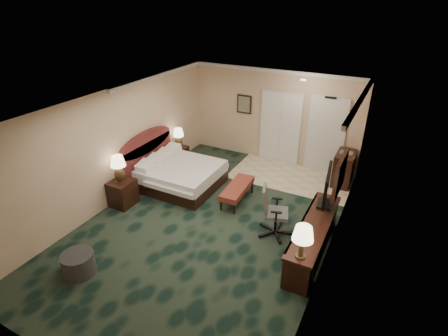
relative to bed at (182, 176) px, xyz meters
The scene contains 25 objects.
floor 1.88m from the bed, 37.39° to the right, with size 5.00×7.50×0.00m, color black.
ceiling 3.04m from the bed, 37.39° to the right, with size 5.00×7.50×0.00m, color silver.
wall_back 3.19m from the bed, 60.67° to the left, with size 5.00×0.00×2.70m, color tan.
wall_front 5.20m from the bed, 73.18° to the right, with size 5.00×0.00×2.70m, color tan.
wall_left 1.85m from the bed, 132.33° to the right, with size 0.00×7.50×2.70m, color tan.
wall_right 4.26m from the bed, 15.83° to the right, with size 0.00×7.50×2.70m, color tan.
crown_molding 3.00m from the bed, 37.39° to the right, with size 5.00×7.50×0.10m, color silver, non-canonical shape.
tile_patch 2.98m from the bed, 36.76° to the left, with size 3.20×1.70×0.01m, color #C7B797.
headboard 1.06m from the bed, behind, with size 0.12×2.00×1.40m, color #45141B, non-canonical shape.
entry_door 4.05m from the bed, 40.62° to the left, with size 1.02×0.06×2.18m, color silver.
closet_doors 3.20m from the bed, 56.29° to the left, with size 1.20×0.06×2.10m, color silver.
wall_art 2.95m from the bed, 77.48° to the left, with size 0.45×0.06×0.55m, color #465F4F.
wall_mirror 4.16m from the bed, ahead, with size 0.05×0.95×0.75m, color white.
bed is the anchor object (origin of this frame).
nightstand_near 1.57m from the bed, 118.77° to the right, with size 0.50×0.57×0.62m, color black.
nightstand_far 1.32m from the bed, 126.93° to the left, with size 0.42×0.48×0.53m, color black.
lamp_near 1.71m from the bed, 118.88° to the right, with size 0.35×0.35×0.65m, color black, non-canonical shape.
lamp_far 1.41m from the bed, 126.24° to the left, with size 0.31×0.31×0.59m, color black, non-canonical shape.
bed_bench 1.60m from the bed, ahead, with size 0.43×1.26×0.43m, color maroon.
ottoman 3.51m from the bed, 88.42° to the right, with size 0.58×0.58×0.41m, color #2A2A2E.
desk 3.84m from the bed, 15.72° to the right, with size 0.51×2.38×0.69m, color black.
tv 3.79m from the bed, ahead, with size 0.08×1.00×0.78m, color black.
desk_lamp 4.30m from the bed, 28.99° to the right, with size 0.35×0.35×0.61m, color black, non-canonical shape.
desk_chair 2.97m from the bed, 15.32° to the right, with size 0.64×0.60×1.10m, color #434247, non-canonical shape.
minibar 4.24m from the bed, 29.30° to the left, with size 0.46×0.83×0.87m, color black.
Camera 1 is at (3.16, -5.46, 4.60)m, focal length 28.00 mm.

